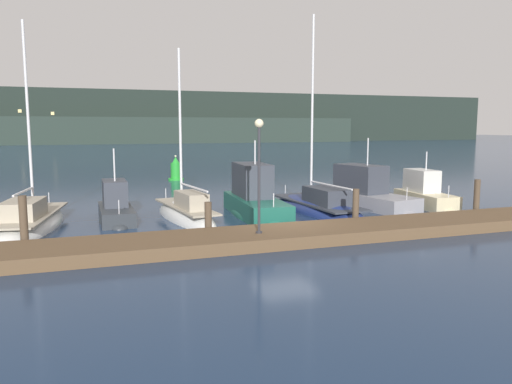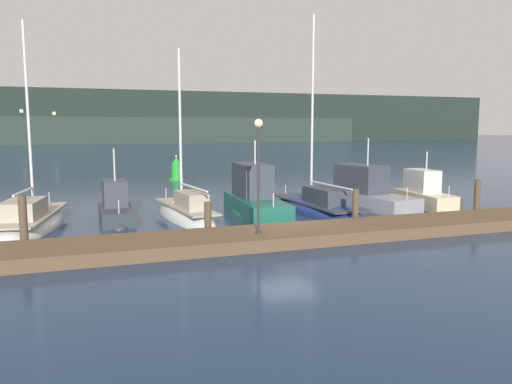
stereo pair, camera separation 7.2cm
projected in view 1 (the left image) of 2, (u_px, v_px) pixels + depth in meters
The scene contains 16 objects.
ground_plane at pixel (286, 231), 20.80m from camera, with size 400.00×400.00×0.00m, color #192D4C.
dock at pixel (302, 234), 19.22m from camera, with size 28.16×2.80×0.45m, color brown.
mooring_pile_0 at pixel (24, 223), 17.42m from camera, with size 0.28×0.28×1.96m, color #4C3D2D.
mooring_pile_1 at pixel (208, 220), 19.62m from camera, with size 0.28×0.28×1.41m, color #4C3D2D.
mooring_pile_2 at pixel (356, 208), 21.77m from camera, with size 0.28×0.28×1.65m, color #4C3D2D.
mooring_pile_3 at pixel (477, 198), 23.93m from camera, with size 0.28×0.28×1.84m, color #4C3D2D.
sailboat_berth_1 at pixel (30, 225), 21.51m from camera, with size 3.51×8.01×9.54m.
motorboat_berth_2 at pixel (116, 213), 23.22m from camera, with size 1.57×4.75×3.84m.
sailboat_berth_3 at pixel (186, 217), 23.34m from camera, with size 2.44×7.04×8.69m.
motorboat_berth_4 at pixel (255, 206), 24.53m from camera, with size 2.46×6.85×4.34m.
sailboat_berth_5 at pixel (318, 209), 25.82m from camera, with size 2.90×8.29×10.70m.
motorboat_berth_6 at pixel (366, 198), 27.14m from camera, with size 3.48×6.79×4.19m.
motorboat_berth_7 at pixel (425, 200), 27.19m from camera, with size 1.98×4.74×3.58m.
channel_buoy at pixel (176, 171), 40.77m from camera, with size 1.25×1.25×2.04m.
dock_lamppost at pixel (259, 158), 18.01m from camera, with size 0.32×0.32×4.17m.
hillside_backdrop at pixel (108, 119), 136.28m from camera, with size 240.00×23.00×14.13m.
Camera 1 is at (-7.92, -18.85, 4.34)m, focal length 35.00 mm.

